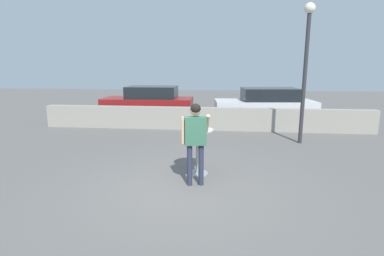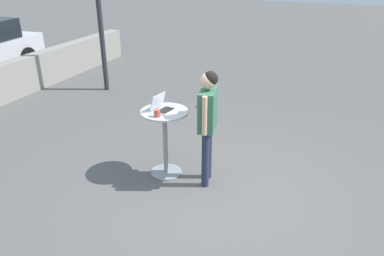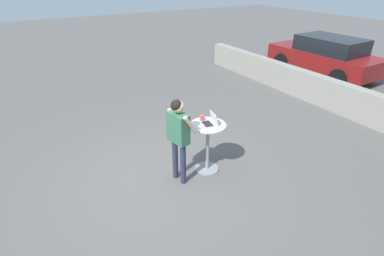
% 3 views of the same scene
% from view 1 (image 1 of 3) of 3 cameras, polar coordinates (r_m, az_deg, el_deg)
% --- Properties ---
extents(ground_plane, '(50.00, 50.00, 0.00)m').
position_cam_1_polar(ground_plane, '(6.13, -1.84, -11.61)').
color(ground_plane, '#5B5956').
extents(pavement_kerb, '(12.64, 0.35, 0.86)m').
position_cam_1_polar(pavement_kerb, '(11.57, 2.22, 1.80)').
color(pavement_kerb, gray).
rests_on(pavement_kerb, ground_plane).
extents(cafe_table, '(0.71, 0.71, 1.04)m').
position_cam_1_polar(cafe_table, '(6.76, 1.05, -3.38)').
color(cafe_table, gray).
rests_on(cafe_table, ground_plane).
extents(laptop, '(0.34, 0.32, 0.24)m').
position_cam_1_polar(laptop, '(6.69, 1.17, 0.28)').
color(laptop, silver).
rests_on(laptop, cafe_table).
extents(coffee_mug, '(0.13, 0.09, 0.10)m').
position_cam_1_polar(coffee_mug, '(6.68, -0.83, 0.23)').
color(coffee_mug, '#C14C42').
rests_on(coffee_mug, cafe_table).
extents(standing_person, '(0.58, 0.44, 1.71)m').
position_cam_1_polar(standing_person, '(6.01, 0.64, -1.08)').
color(standing_person, '#282D42').
rests_on(standing_person, ground_plane).
extents(parked_car_near_street, '(4.55, 2.19, 1.46)m').
position_cam_1_polar(parked_car_near_street, '(13.92, 13.87, 4.47)').
color(parked_car_near_street, silver).
rests_on(parked_car_near_street, ground_plane).
extents(parked_car_further_down, '(4.25, 1.93, 1.48)m').
position_cam_1_polar(parked_car_further_down, '(14.46, -8.16, 5.03)').
color(parked_car_further_down, maroon).
rests_on(parked_car_further_down, ground_plane).
extents(street_lamp, '(0.32, 0.32, 4.26)m').
position_cam_1_polar(street_lamp, '(9.96, 20.94, 12.85)').
color(street_lamp, '#2D2D33').
rests_on(street_lamp, ground_plane).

